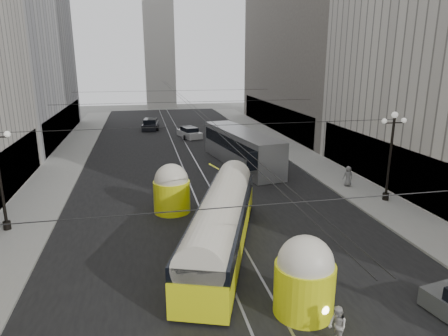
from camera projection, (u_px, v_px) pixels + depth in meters
name	position (u px, v px, depth m)	size (l,w,h in m)	color
road	(188.00, 162.00, 40.10)	(20.00, 85.00, 0.02)	black
sidewalk_left	(68.00, 158.00, 41.02)	(4.00, 72.00, 0.15)	gray
sidewalk_right	(289.00, 148.00, 45.75)	(4.00, 72.00, 0.15)	gray
rail_left	(181.00, 162.00, 39.95)	(0.12, 85.00, 0.04)	gray
rail_right	(195.00, 161.00, 40.25)	(0.12, 85.00, 0.04)	gray
building_left_far	(1.00, 21.00, 46.97)	(12.60, 28.60, 28.60)	#999999
building_right_far	(318.00, 10.00, 54.33)	(12.60, 32.60, 32.60)	#514C47
distant_tower	(158.00, 33.00, 80.93)	(6.00, 6.00, 31.36)	#B2AFA8
lamppost_right_mid	(391.00, 151.00, 27.91)	(1.86, 0.44, 6.37)	black
catenary	(189.00, 104.00, 37.61)	(25.00, 72.00, 0.23)	black
streetcar	(221.00, 221.00, 21.25)	(6.76, 14.69, 3.38)	#EAF014
city_bus	(241.00, 147.00, 38.27)	(4.87, 13.57, 3.36)	#95979A
sedan_white_far	(189.00, 133.00, 52.01)	(2.98, 4.74, 1.39)	silver
sedan_dark_far	(151.00, 125.00, 57.98)	(2.70, 5.16, 1.56)	black
pedestrian_crossing_b	(337.00, 326.00, 14.32)	(0.74, 0.57, 1.52)	beige
pedestrian_sidewalk_right	(348.00, 176.00, 31.81)	(0.79, 0.48, 1.61)	slate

